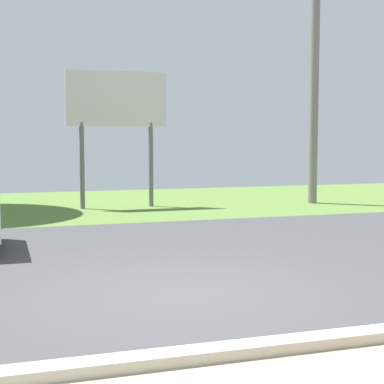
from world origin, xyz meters
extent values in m
cube|color=#424244|center=(0.00, 2.00, -0.05)|extent=(40.00, 8.00, 0.10)
cube|color=#597B36|center=(0.00, 10.00, -0.05)|extent=(40.00, 8.00, 0.10)
cube|color=#B2AD9E|center=(0.00, -2.00, 0.05)|extent=(40.00, 0.24, 0.10)
cylinder|color=gray|center=(6.17, 8.37, 3.36)|extent=(0.24, 0.24, 6.72)
cylinder|color=slate|center=(-0.09, 8.95, 1.10)|extent=(0.12, 0.12, 2.20)
cylinder|color=slate|center=(1.71, 8.95, 1.10)|extent=(0.12, 0.12, 2.20)
cube|color=silver|center=(0.81, 8.95, 2.80)|extent=(2.60, 0.10, 1.40)
camera|label=1|loc=(-2.11, -6.56, 1.82)|focal=56.70mm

